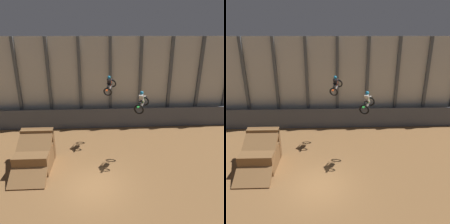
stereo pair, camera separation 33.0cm
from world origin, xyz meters
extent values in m
plane|color=olive|center=(0.00, 0.00, 0.00)|extent=(60.00, 60.00, 0.00)
cube|color=beige|center=(0.00, 10.24, 4.52)|extent=(32.00, 0.12, 9.04)
cube|color=#4C5156|center=(-7.60, 10.04, 4.52)|extent=(0.28, 0.28, 9.04)
cube|color=#4C5156|center=(-4.56, 10.04, 4.52)|extent=(0.28, 0.28, 9.04)
cube|color=#4C5156|center=(-1.52, 10.04, 4.52)|extent=(0.28, 0.28, 9.04)
cube|color=#4C5156|center=(1.52, 10.04, 4.52)|extent=(0.28, 0.28, 9.04)
cube|color=#4C5156|center=(4.56, 10.04, 4.52)|extent=(0.28, 0.28, 9.04)
cube|color=#4C5156|center=(7.60, 10.04, 4.52)|extent=(0.28, 0.28, 9.04)
cube|color=#4C5156|center=(10.64, 10.04, 4.52)|extent=(0.28, 0.28, 9.04)
cube|color=#474C56|center=(0.00, 9.31, 1.04)|extent=(31.36, 0.20, 2.07)
cube|color=brown|center=(-4.36, 2.54, 0.74)|extent=(2.36, 2.80, 1.48)
cube|color=brown|center=(-4.36, 3.69, 1.23)|extent=(2.41, 0.50, 2.46)
cube|color=olive|center=(-4.36, 1.94, 1.23)|extent=(2.41, 4.11, 2.63)
torus|color=black|center=(1.53, 6.81, 5.23)|extent=(0.79, 0.54, 0.73)
torus|color=black|center=(1.09, 5.55, 4.82)|extent=(0.79, 0.54, 0.73)
cube|color=#B7B7BC|center=(1.28, 6.10, 5.13)|extent=(0.36, 0.61, 0.42)
cube|color=#E54C19|center=(1.32, 6.20, 5.37)|extent=(0.35, 0.53, 0.36)
cube|color=black|center=(1.19, 5.83, 5.27)|extent=(0.34, 0.59, 0.28)
cube|color=#E54C19|center=(1.04, 5.38, 5.04)|extent=(0.25, 0.39, 0.16)
cylinder|color=#B7B7BC|center=(1.45, 6.58, 5.41)|extent=(0.09, 0.12, 0.55)
cylinder|color=black|center=(1.41, 6.48, 5.63)|extent=(0.56, 0.42, 0.04)
cube|color=black|center=(1.23, 5.94, 5.60)|extent=(0.41, 0.50, 0.51)
sphere|color=#2393CC|center=(1.23, 5.94, 5.93)|extent=(0.35, 0.39, 0.32)
cylinder|color=black|center=(1.16, 6.10, 5.37)|extent=(0.24, 0.45, 0.24)
cylinder|color=black|center=(1.38, 6.02, 5.37)|extent=(0.24, 0.45, 0.24)
cylinder|color=black|center=(1.15, 6.20, 5.69)|extent=(0.25, 0.52, 0.11)
cylinder|color=black|center=(1.45, 6.10, 5.69)|extent=(0.25, 0.52, 0.11)
torus|color=black|center=(3.74, 3.71, 4.56)|extent=(0.75, 0.51, 0.74)
torus|color=black|center=(3.13, 2.47, 4.36)|extent=(0.75, 0.51, 0.74)
cube|color=#B7B7BC|center=(3.41, 3.03, 4.57)|extent=(0.41, 0.58, 0.35)
cube|color=green|center=(3.47, 3.16, 4.79)|extent=(0.39, 0.51, 0.30)
cube|color=black|center=(3.29, 2.80, 4.76)|extent=(0.40, 0.58, 0.20)
cube|color=green|center=(3.07, 2.35, 4.60)|extent=(0.29, 0.39, 0.11)
cylinder|color=#B7B7BC|center=(3.65, 3.52, 4.77)|extent=(0.13, 0.19, 0.55)
cylinder|color=black|center=(3.62, 3.46, 5.00)|extent=(0.57, 0.40, 0.04)
cube|color=silver|center=(3.36, 2.94, 5.06)|extent=(0.42, 0.47, 0.53)
sphere|color=#2393CC|center=(3.39, 2.99, 5.39)|extent=(0.36, 0.38, 0.29)
cylinder|color=silver|center=(3.30, 3.08, 4.81)|extent=(0.29, 0.43, 0.29)
cylinder|color=silver|center=(3.51, 2.97, 4.81)|extent=(0.29, 0.43, 0.29)
cylinder|color=silver|center=(3.32, 3.22, 5.11)|extent=(0.30, 0.51, 0.19)
cylinder|color=silver|center=(3.61, 3.08, 5.11)|extent=(0.30, 0.51, 0.19)
cube|color=#CCB751|center=(-6.27, 6.31, 0.28)|extent=(0.93, 1.07, 0.56)
cube|color=#996623|center=(-6.27, 6.31, 0.28)|extent=(0.43, 0.84, 0.57)
camera|label=1|loc=(0.47, -11.62, 9.39)|focal=35.00mm
camera|label=2|loc=(0.80, -11.64, 9.39)|focal=35.00mm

